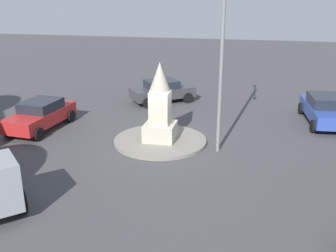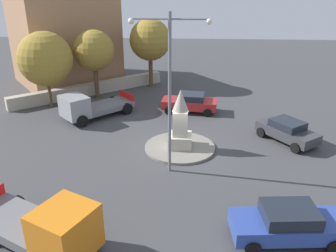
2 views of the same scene
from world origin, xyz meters
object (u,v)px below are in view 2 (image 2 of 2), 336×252
at_px(car_red_waiting, 190,102).
at_px(corner_building, 65,40).
at_px(tree_near_wall, 150,40).
at_px(truck_grey_passing, 89,107).
at_px(tree_mid_cluster, 94,51).
at_px(tree_far_corner, 45,59).
at_px(monument, 180,123).
at_px(car_blue_approaching, 288,223).
at_px(truck_orange_parked_left, 47,228).
at_px(car_dark_grey_far_side, 287,131).
at_px(streetlamp, 170,81).

height_order(car_red_waiting, corner_building, corner_building).
bearing_deg(tree_near_wall, truck_grey_passing, 66.18).
xyz_separation_m(truck_grey_passing, tree_mid_cluster, (0.61, -4.89, 3.10)).
bearing_deg(truck_grey_passing, tree_far_corner, -32.20).
xyz_separation_m(monument, tree_mid_cluster, (7.40, -9.37, 2.33)).
xyz_separation_m(car_blue_approaching, truck_orange_parked_left, (9.26, 1.16, 0.27)).
bearing_deg(tree_mid_cluster, corner_building, -50.31).
xyz_separation_m(truck_grey_passing, corner_building, (4.68, -9.78, 3.13)).
xyz_separation_m(car_blue_approaching, tree_mid_cluster, (11.88, -17.23, 3.24)).
distance_m(car_dark_grey_far_side, truck_grey_passing, 13.86).
bearing_deg(tree_near_wall, truck_orange_parked_left, 85.63).
xyz_separation_m(car_blue_approaching, tree_near_wall, (7.59, -20.68, 3.57)).
bearing_deg(car_blue_approaching, car_red_waiting, -74.58).
height_order(car_red_waiting, tree_near_wall, tree_near_wall).
xyz_separation_m(truck_orange_parked_left, corner_building, (6.69, -23.28, 2.99)).
height_order(car_red_waiting, tree_far_corner, tree_far_corner).
bearing_deg(truck_orange_parked_left, corner_building, -73.97).
bearing_deg(car_dark_grey_far_side, tree_far_corner, -17.44).
relative_size(monument, corner_building, 0.43).
relative_size(car_blue_approaching, truck_orange_parked_left, 0.77).
height_order(streetlamp, corner_building, streetlamp).
bearing_deg(car_dark_grey_far_side, corner_building, -35.22).
distance_m(monument, car_red_waiting, 6.43).
bearing_deg(monument, car_red_waiting, -95.13).
relative_size(streetlamp, tree_mid_cluster, 1.45).
relative_size(streetlamp, truck_grey_passing, 1.59).
bearing_deg(car_blue_approaching, tree_near_wall, -69.85).
relative_size(streetlamp, car_blue_approaching, 1.81).
bearing_deg(monument, corner_building, -51.21).
bearing_deg(tree_far_corner, truck_orange_parked_left, 109.98).
bearing_deg(car_red_waiting, truck_grey_passing, 14.15).
bearing_deg(car_dark_grey_far_side, streetlamp, 29.77).
distance_m(car_dark_grey_far_side, tree_mid_cluster, 16.54).
bearing_deg(corner_building, truck_grey_passing, 115.56).
distance_m(car_blue_approaching, car_red_waiting, 14.73).
relative_size(truck_orange_parked_left, tree_mid_cluster, 1.04).
relative_size(car_dark_grey_far_side, tree_mid_cluster, 0.72).
xyz_separation_m(corner_building, tree_far_corner, (-0.92, 7.42, -0.18)).
height_order(truck_orange_parked_left, truck_grey_passing, truck_orange_parked_left).
bearing_deg(car_dark_grey_far_side, truck_orange_parked_left, 42.22).
bearing_deg(tree_far_corner, monument, 146.99).
bearing_deg(corner_building, monument, 128.79).
height_order(car_blue_approaching, tree_mid_cluster, tree_mid_cluster).
height_order(monument, car_red_waiting, monument).
bearing_deg(corner_building, streetlamp, 122.89).
distance_m(corner_building, tree_far_corner, 7.48).
xyz_separation_m(streetlamp, truck_grey_passing, (6.30, -7.19, -4.12)).
distance_m(tree_near_wall, tree_mid_cluster, 5.52).
bearing_deg(car_blue_approaching, car_dark_grey_far_side, -103.60).
distance_m(car_blue_approaching, corner_building, 27.47).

